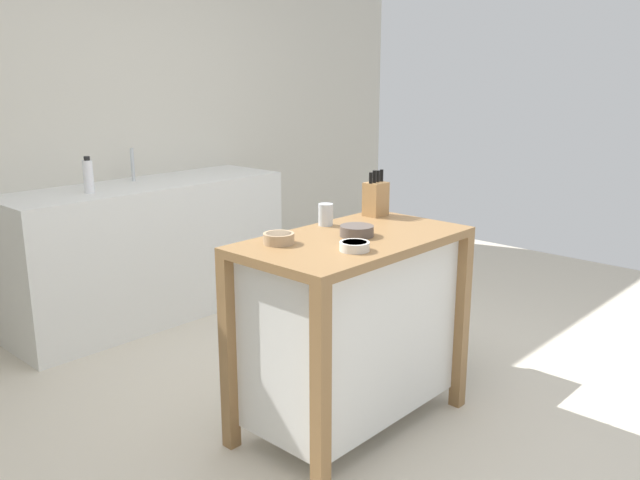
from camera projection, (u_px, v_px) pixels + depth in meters
ground_plane at (351, 411)px, 3.26m from camera, size 6.95×6.95×0.00m
wall_back at (100, 123)px, 4.40m from camera, size 5.95×0.10×2.60m
kitchen_island at (352, 323)px, 3.01m from camera, size 1.07×0.60×0.92m
knife_block at (376, 198)px, 3.32m from camera, size 0.11×0.09×0.23m
bowl_ceramic_small at (357, 230)px, 2.92m from camera, size 0.15×0.15×0.05m
bowl_stoneware_deep at (355, 246)px, 2.68m from camera, size 0.12×0.12×0.04m
bowl_ceramic_wide at (279, 238)px, 2.79m from camera, size 0.13×0.13×0.05m
drinking_cup at (326, 215)px, 3.12m from camera, size 0.07×0.07×0.10m
trash_bin at (428, 314)px, 3.68m from camera, size 0.36×0.28×0.63m
sink_counter at (150, 250)px, 4.44m from camera, size 1.90×0.60×0.92m
sink_faucet at (133, 165)px, 4.39m from camera, size 0.02×0.02×0.22m
bottle_hand_soap at (88, 176)px, 3.96m from camera, size 0.06×0.06×0.22m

